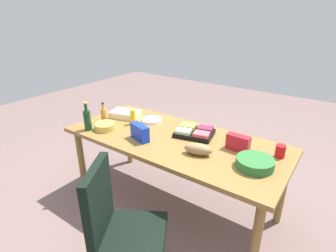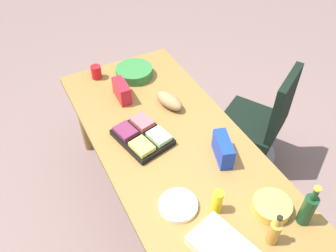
{
  "view_description": "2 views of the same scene",
  "coord_description": "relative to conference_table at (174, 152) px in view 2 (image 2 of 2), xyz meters",
  "views": [
    {
      "loc": [
        1.29,
        -1.9,
        1.91
      ],
      "look_at": [
        -0.12,
        0.08,
        0.86
      ],
      "focal_mm": 28.27,
      "sensor_mm": 36.0,
      "label": 1
    },
    {
      "loc": [
        -1.39,
        0.76,
        2.51
      ],
      "look_at": [
        0.13,
        -0.02,
        0.84
      ],
      "focal_mm": 37.84,
      "sensor_mm": 36.0,
      "label": 2
    }
  ],
  "objects": [
    {
      "name": "salad_bowl",
      "position": [
        0.81,
        -0.07,
        0.12
      ],
      "size": [
        0.32,
        0.32,
        0.08
      ],
      "primitive_type": "cylinder",
      "rotation": [
        0.0,
        0.0,
        -0.1
      ],
      "color": "#2C6C32",
      "rests_on": "conference_table"
    },
    {
      "name": "wine_bottle",
      "position": [
        -0.82,
        -0.35,
        0.2
      ],
      "size": [
        0.09,
        0.09,
        0.3
      ],
      "color": "#153B1E",
      "rests_on": "conference_table"
    },
    {
      "name": "red_solo_cup",
      "position": [
        0.93,
        0.2,
        0.14
      ],
      "size": [
        0.09,
        0.09,
        0.11
      ],
      "primitive_type": "cylinder",
      "rotation": [
        0.0,
        0.0,
        0.19
      ],
      "color": "red",
      "rests_on": "conference_table"
    },
    {
      "name": "ground_plane",
      "position": [
        0.0,
        0.0,
        -0.71
      ],
      "size": [
        10.0,
        10.0,
        0.0
      ],
      "primitive_type": "plane",
      "color": "#755D59"
    },
    {
      "name": "chip_bag_red",
      "position": [
        0.59,
        0.12,
        0.15
      ],
      "size": [
        0.2,
        0.09,
        0.14
      ],
      "primitive_type": "cube",
      "rotation": [
        0.0,
        0.0,
        -0.03
      ],
      "color": "red",
      "rests_on": "conference_table"
    },
    {
      "name": "dressing_bottle",
      "position": [
        -0.83,
        -0.13,
        0.17
      ],
      "size": [
        0.07,
        0.07,
        0.23
      ],
      "color": "#BB802E",
      "rests_on": "conference_table"
    },
    {
      "name": "office_chair",
      "position": [
        0.18,
        -0.91,
        -0.35
      ],
      "size": [
        0.66,
        0.66,
        0.98
      ],
      "color": "gray",
      "rests_on": "ground"
    },
    {
      "name": "chip_bowl",
      "position": [
        -0.69,
        -0.24,
        0.11
      ],
      "size": [
        0.23,
        0.23,
        0.07
      ],
      "primitive_type": "cylinder",
      "rotation": [
        0.0,
        0.0,
        0.08
      ],
      "color": "gold",
      "rests_on": "conference_table"
    },
    {
      "name": "mustard_bottle",
      "position": [
        -0.55,
        0.03,
        0.16
      ],
      "size": [
        0.07,
        0.07,
        0.16
      ],
      "primitive_type": "cylinder",
      "rotation": [
        0.0,
        0.0,
        0.29
      ],
      "color": "yellow",
      "rests_on": "conference_table"
    },
    {
      "name": "chip_bag_blue",
      "position": [
        -0.24,
        -0.22,
        0.16
      ],
      "size": [
        0.23,
        0.14,
        0.15
      ],
      "primitive_type": "cube",
      "rotation": [
        0.0,
        0.0,
        -0.31
      ],
      "color": "#1433C0",
      "rests_on": "conference_table"
    },
    {
      "name": "paper_plate_stack",
      "position": [
        -0.43,
        0.2,
        0.1
      ],
      "size": [
        0.28,
        0.28,
        0.03
      ],
      "primitive_type": "cylinder",
      "rotation": [
        0.0,
        0.0,
        -0.34
      ],
      "color": "white",
      "rests_on": "conference_table"
    },
    {
      "name": "fruit_platter",
      "position": [
        0.13,
        0.16,
        0.11
      ],
      "size": [
        0.41,
        0.35,
        0.07
      ],
      "color": "black",
      "rests_on": "conference_table"
    },
    {
      "name": "sheet_cake",
      "position": [
        -0.77,
        0.14,
        0.12
      ],
      "size": [
        0.37,
        0.3,
        0.07
      ],
      "primitive_type": "cube",
      "rotation": [
        0.0,
        0.0,
        0.27
      ],
      "color": "beige",
      "rests_on": "conference_table"
    },
    {
      "name": "bread_loaf",
      "position": [
        0.35,
        -0.15,
        0.13
      ],
      "size": [
        0.26,
        0.17,
        0.1
      ],
      "primitive_type": "ellipsoid",
      "rotation": [
        0.0,
        0.0,
        0.28
      ],
      "color": "#957449",
      "rests_on": "conference_table"
    },
    {
      "name": "conference_table",
      "position": [
        0.0,
        0.0,
        0.0
      ],
      "size": [
        2.14,
        0.95,
        0.8
      ],
      "color": "olive",
      "rests_on": "ground"
    }
  ]
}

